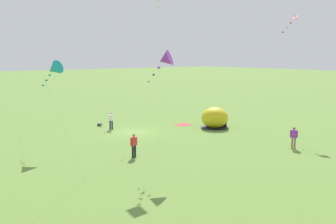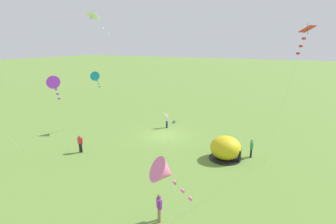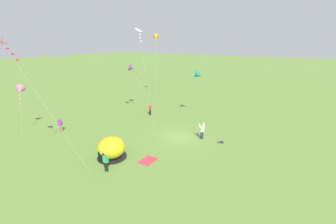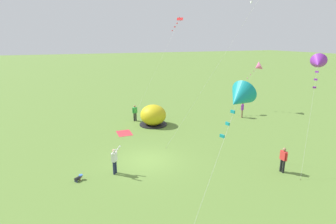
# 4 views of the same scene
# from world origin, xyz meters

# --- Properties ---
(ground_plane) EXTENTS (300.00, 300.00, 0.00)m
(ground_plane) POSITION_xyz_m (0.00, 0.00, 0.00)
(ground_plane) COLOR olive
(popup_tent) EXTENTS (2.81, 2.81, 2.10)m
(popup_tent) POSITION_xyz_m (-7.59, 3.05, 1.00)
(popup_tent) COLOR gold
(popup_tent) RESTS_ON ground
(picnic_blanket) EXTENTS (1.72, 1.33, 0.01)m
(picnic_blanket) POSITION_xyz_m (-6.24, -0.27, 0.01)
(picnic_blanket) COLOR #CC333D
(picnic_blanket) RESTS_ON ground
(toddler_crawling) EXTENTS (0.45, 0.53, 0.32)m
(toddler_crawling) POSITION_xyz_m (1.09, -4.80, 0.18)
(toddler_crawling) COLOR black
(toddler_crawling) RESTS_ON ground
(person_near_tent) EXTENTS (0.59, 0.26, 1.72)m
(person_near_tent) POSITION_xyz_m (4.96, 7.73, 0.96)
(person_near_tent) COLOR black
(person_near_tent) RESTS_ON ground
(person_flying_kite) EXTENTS (0.71, 0.69, 1.89)m
(person_flying_kite) POSITION_xyz_m (1.05, -2.52, 1.00)
(person_flying_kite) COLOR #1E2347
(person_flying_kite) RESTS_ON ground
(person_center_field) EXTENTS (0.32, 0.58, 1.72)m
(person_center_field) POSITION_xyz_m (-9.59, 1.68, 0.96)
(person_center_field) COLOR black
(person_center_field) RESTS_ON ground
(person_strolling) EXTENTS (0.43, 0.46, 1.72)m
(person_strolling) POSITION_xyz_m (-6.35, 13.11, 0.96)
(person_strolling) COLOR #8C7251
(person_strolling) RESTS_ON ground
(kite_red) EXTENTS (2.37, 6.94, 11.03)m
(kite_red) POSITION_xyz_m (-12.68, 7.92, 10.23)
(kite_red) COLOR silver
(kite_red) RESTS_ON ground
(kite_white) EXTENTS (4.70, 5.83, 12.46)m
(kite_white) POSITION_xyz_m (2.42, 7.26, 11.67)
(kite_white) COLOR silver
(kite_white) RESTS_ON ground
(kite_purple) EXTENTS (2.66, 3.17, 7.59)m
(kite_purple) POSITION_xyz_m (4.26, 10.47, 6.97)
(kite_purple) COLOR silver
(kite_purple) RESTS_ON ground
(kite_teal) EXTENTS (2.63, 4.53, 6.88)m
(kite_teal) POSITION_xyz_m (8.15, 1.40, 6.18)
(kite_teal) COLOR silver
(kite_teal) RESTS_ON ground
(kite_pink) EXTENTS (2.48, 2.70, 5.91)m
(kite_pink) POSITION_xyz_m (-8.52, 16.60, 5.28)
(kite_pink) COLOR silver
(kite_pink) RESTS_ON ground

